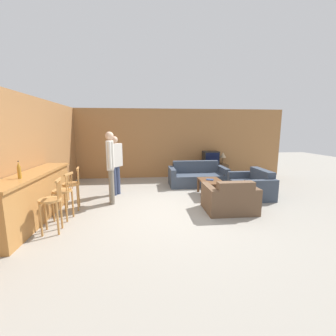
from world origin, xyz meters
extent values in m
plane|color=gray|center=(0.00, 0.00, 0.00)|extent=(24.00, 24.00, 0.00)
cube|color=#9E6B3D|center=(0.00, 3.71, 1.30)|extent=(9.40, 0.08, 2.60)
cube|color=#9E6B3D|center=(-3.28, 1.36, 1.30)|extent=(0.08, 8.71, 2.60)
cube|color=#A87038|center=(-2.94, -0.27, 0.47)|extent=(0.47, 2.71, 0.94)
cube|color=#A87038|center=(-2.94, -0.27, 0.96)|extent=(0.55, 2.77, 0.05)
cylinder|color=#B77F42|center=(-2.39, -0.86, 0.61)|extent=(0.42, 0.42, 0.04)
cylinder|color=#B77F42|center=(-2.54, -0.74, 0.30)|extent=(0.04, 0.04, 0.59)
cylinder|color=#B77F42|center=(-2.51, -1.01, 0.30)|extent=(0.04, 0.04, 0.59)
cylinder|color=#B77F42|center=(-2.28, -0.71, 0.30)|extent=(0.04, 0.04, 0.59)
cylinder|color=#B77F42|center=(-2.25, -0.97, 0.30)|extent=(0.04, 0.04, 0.59)
cylinder|color=#B77F42|center=(-2.25, -0.72, 0.79)|extent=(0.02, 0.02, 0.32)
cylinder|color=#B77F42|center=(-2.24, -0.80, 0.79)|extent=(0.02, 0.02, 0.32)
cylinder|color=#B77F42|center=(-2.23, -0.88, 0.79)|extent=(0.02, 0.02, 0.32)
cylinder|color=#B77F42|center=(-2.22, -0.95, 0.79)|extent=(0.02, 0.02, 0.32)
cube|color=#B77F42|center=(-2.23, -0.84, 0.96)|extent=(0.07, 0.33, 0.04)
cylinder|color=#B77F42|center=(-2.39, -0.26, 0.61)|extent=(0.44, 0.44, 0.04)
cylinder|color=#B77F42|center=(-2.50, -0.10, 0.30)|extent=(0.04, 0.04, 0.59)
cylinder|color=#B77F42|center=(-2.55, -0.37, 0.30)|extent=(0.04, 0.04, 0.59)
cylinder|color=#B77F42|center=(-2.24, -0.15, 0.30)|extent=(0.04, 0.04, 0.59)
cylinder|color=#B77F42|center=(-2.28, -0.41, 0.30)|extent=(0.04, 0.04, 0.59)
cylinder|color=#B77F42|center=(-2.21, -0.17, 0.79)|extent=(0.02, 0.02, 0.32)
cylinder|color=#B77F42|center=(-2.23, -0.25, 0.79)|extent=(0.02, 0.02, 0.32)
cylinder|color=#B77F42|center=(-2.24, -0.32, 0.79)|extent=(0.02, 0.02, 0.32)
cylinder|color=#B77F42|center=(-2.25, -0.40, 0.79)|extent=(0.02, 0.02, 0.32)
cube|color=#B77F42|center=(-2.23, -0.29, 0.96)|extent=(0.09, 0.33, 0.04)
cylinder|color=#B77F42|center=(-2.39, 0.31, 0.61)|extent=(0.45, 0.45, 0.04)
cylinder|color=#B77F42|center=(-2.55, 0.42, 0.30)|extent=(0.04, 0.04, 0.59)
cylinder|color=#B77F42|center=(-2.50, 0.16, 0.30)|extent=(0.04, 0.04, 0.59)
cylinder|color=#B77F42|center=(-2.29, 0.47, 0.30)|extent=(0.04, 0.04, 0.59)
cylinder|color=#B77F42|center=(-2.24, 0.21, 0.30)|extent=(0.04, 0.04, 0.59)
cylinder|color=#B77F42|center=(-2.26, 0.46, 0.79)|extent=(0.02, 0.02, 0.32)
cylinder|color=#B77F42|center=(-2.24, 0.38, 0.79)|extent=(0.02, 0.02, 0.32)
cylinder|color=#B77F42|center=(-2.23, 0.31, 0.79)|extent=(0.02, 0.02, 0.32)
cylinder|color=#B77F42|center=(-2.21, 0.23, 0.79)|extent=(0.02, 0.02, 0.32)
cube|color=#B77F42|center=(-2.23, 0.35, 0.96)|extent=(0.10, 0.33, 0.04)
cube|color=#384251|center=(1.03, 2.26, 0.19)|extent=(1.55, 0.93, 0.39)
cube|color=#384251|center=(1.03, 2.61, 0.58)|extent=(1.55, 0.22, 0.39)
cube|color=#384251|center=(0.17, 2.26, 0.30)|extent=(0.16, 0.93, 0.60)
cube|color=#384251|center=(1.88, 2.26, 0.30)|extent=(0.16, 0.93, 0.60)
cube|color=brown|center=(1.20, -0.13, 0.19)|extent=(0.78, 0.88, 0.39)
cube|color=brown|center=(1.20, -0.46, 0.57)|extent=(0.78, 0.22, 0.37)
cube|color=brown|center=(1.67, -0.13, 0.29)|extent=(0.16, 0.88, 0.59)
cube|color=brown|center=(0.73, -0.13, 0.29)|extent=(0.16, 0.88, 0.59)
cube|color=#384251|center=(2.22, 0.95, 0.19)|extent=(0.85, 1.00, 0.39)
cube|color=#384251|center=(2.54, 0.95, 0.56)|extent=(0.22, 1.00, 0.36)
cube|color=#384251|center=(2.22, 1.53, 0.29)|extent=(0.85, 0.16, 0.58)
cube|color=#384251|center=(2.22, 0.37, 0.29)|extent=(0.85, 0.16, 0.58)
cube|color=brown|center=(1.12, 1.07, 0.42)|extent=(0.59, 0.91, 0.04)
cube|color=brown|center=(0.87, 0.66, 0.20)|extent=(0.06, 0.06, 0.40)
cube|color=brown|center=(1.38, 0.66, 0.20)|extent=(0.06, 0.06, 0.40)
cube|color=brown|center=(0.87, 1.49, 0.20)|extent=(0.06, 0.06, 0.40)
cube|color=brown|center=(1.38, 1.49, 0.20)|extent=(0.06, 0.06, 0.40)
cube|color=#513823|center=(1.77, 3.34, 0.27)|extent=(1.24, 0.55, 0.54)
cube|color=black|center=(1.77, 3.34, 0.78)|extent=(0.57, 0.47, 0.49)
cube|color=black|center=(1.77, 3.10, 0.78)|extent=(0.50, 0.01, 0.42)
cylinder|color=#B27A23|center=(-2.91, -0.75, 1.09)|extent=(0.06, 0.06, 0.21)
cone|color=#B27A23|center=(-2.91, -0.75, 1.24)|extent=(0.05, 0.05, 0.09)
cylinder|color=black|center=(-2.91, -0.75, 1.30)|extent=(0.02, 0.02, 0.02)
cube|color=navy|center=(1.09, 1.09, 0.45)|extent=(0.23, 0.19, 0.03)
cylinder|color=brown|center=(2.25, 3.34, 0.55)|extent=(0.16, 0.16, 0.02)
cylinder|color=brown|center=(2.25, 3.34, 0.67)|extent=(0.03, 0.03, 0.22)
cone|color=tan|center=(2.25, 3.34, 0.88)|extent=(0.24, 0.24, 0.20)
cylinder|color=#384260|center=(-1.49, 1.52, 0.40)|extent=(0.13, 0.13, 0.81)
cylinder|color=#384260|center=(-1.58, 1.39, 0.40)|extent=(0.13, 0.13, 0.81)
cube|color=beige|center=(-1.53, 1.45, 1.13)|extent=(0.39, 0.45, 0.64)
cylinder|color=beige|center=(-1.40, 1.65, 1.16)|extent=(0.09, 0.09, 0.59)
cylinder|color=beige|center=(-1.67, 1.26, 1.16)|extent=(0.09, 0.09, 0.59)
sphere|color=tan|center=(-1.53, 1.45, 1.56)|extent=(0.19, 0.19, 0.19)
cylinder|color=#756B5B|center=(-1.54, 0.60, 0.44)|extent=(0.12, 0.12, 0.88)
cylinder|color=#756B5B|center=(-1.55, 0.74, 0.44)|extent=(0.12, 0.12, 0.88)
cube|color=beige|center=(-1.54, 0.67, 1.22)|extent=(0.20, 0.42, 0.69)
cylinder|color=beige|center=(-1.52, 0.45, 1.25)|extent=(0.08, 0.08, 0.64)
cylinder|color=beige|center=(-1.56, 0.89, 1.25)|extent=(0.08, 0.08, 0.64)
sphere|color=tan|center=(-1.54, 0.67, 1.69)|extent=(0.20, 0.20, 0.20)
camera|label=1|loc=(-0.70, -4.88, 1.85)|focal=24.00mm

